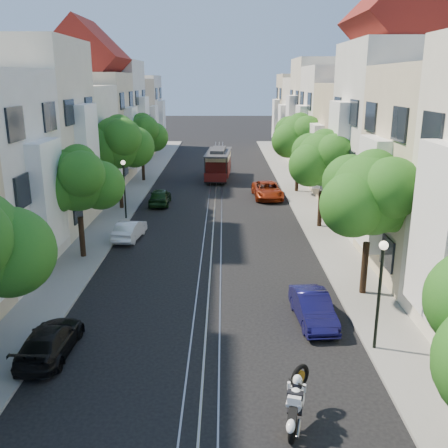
{
  "coord_description": "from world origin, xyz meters",
  "views": [
    {
      "loc": [
        0.71,
        -12.48,
        9.69
      ],
      "look_at": [
        0.73,
        13.28,
        2.2
      ],
      "focal_mm": 40.0,
      "sensor_mm": 36.0,
      "label": 1
    }
  ],
  "objects_px": {
    "tree_e_d": "(299,137)",
    "tree_e_c": "(324,160)",
    "sportbike_rider": "(296,399)",
    "parked_car_w_near": "(50,341)",
    "lamp_east": "(381,279)",
    "parked_car_e_far": "(267,190)",
    "lamp_west": "(124,181)",
    "tree_w_d": "(142,134)",
    "parked_car_e_mid": "(313,308)",
    "cable_car": "(218,162)",
    "tree_w_b": "(78,181)",
    "parked_car_w_far": "(160,197)",
    "tree_w_c": "(119,144)",
    "tree_e_b": "(372,196)",
    "parked_car_w_mid": "(130,230)"
  },
  "relations": [
    {
      "from": "tree_e_d",
      "to": "parked_car_w_near",
      "type": "distance_m",
      "value": 30.46
    },
    {
      "from": "cable_car",
      "to": "lamp_west",
      "type": "bearing_deg",
      "value": -109.1
    },
    {
      "from": "sportbike_rider",
      "to": "tree_w_c",
      "type": "bearing_deg",
      "value": 126.97
    },
    {
      "from": "tree_e_d",
      "to": "tree_e_c",
      "type": "bearing_deg",
      "value": -90.0
    },
    {
      "from": "parked_car_e_mid",
      "to": "tree_e_b",
      "type": "bearing_deg",
      "value": 38.83
    },
    {
      "from": "tree_e_d",
      "to": "parked_car_w_far",
      "type": "distance_m",
      "value": 13.21
    },
    {
      "from": "tree_w_b",
      "to": "tree_w_d",
      "type": "xyz_separation_m",
      "value": [
        0.0,
        22.0,
        0.2
      ]
    },
    {
      "from": "tree_w_c",
      "to": "parked_car_w_far",
      "type": "relative_size",
      "value": 1.81
    },
    {
      "from": "tree_w_b",
      "to": "parked_car_e_far",
      "type": "xyz_separation_m",
      "value": [
        11.54,
        14.72,
        -3.71
      ]
    },
    {
      "from": "tree_e_d",
      "to": "lamp_west",
      "type": "height_order",
      "value": "tree_e_d"
    },
    {
      "from": "tree_e_c",
      "to": "parked_car_e_far",
      "type": "distance_m",
      "value": 9.98
    },
    {
      "from": "tree_e_d",
      "to": "tree_w_d",
      "type": "distance_m",
      "value": 15.25
    },
    {
      "from": "parked_car_e_mid",
      "to": "parked_car_w_mid",
      "type": "height_order",
      "value": "parked_car_e_mid"
    },
    {
      "from": "tree_w_c",
      "to": "sportbike_rider",
      "type": "bearing_deg",
      "value": -68.51
    },
    {
      "from": "lamp_west",
      "to": "sportbike_rider",
      "type": "distance_m",
      "value": 24.08
    },
    {
      "from": "tree_e_d",
      "to": "cable_car",
      "type": "distance_m",
      "value": 9.98
    },
    {
      "from": "tree_w_b",
      "to": "parked_car_w_near",
      "type": "height_order",
      "value": "tree_w_b"
    },
    {
      "from": "tree_w_b",
      "to": "lamp_east",
      "type": "bearing_deg",
      "value": -36.58
    },
    {
      "from": "lamp_west",
      "to": "cable_car",
      "type": "xyz_separation_m",
      "value": [
        6.47,
        15.23,
        -1.18
      ]
    },
    {
      "from": "tree_w_b",
      "to": "parked_car_e_mid",
      "type": "relative_size",
      "value": 1.66
    },
    {
      "from": "sportbike_rider",
      "to": "parked_car_w_near",
      "type": "relative_size",
      "value": 0.53
    },
    {
      "from": "lamp_west",
      "to": "tree_e_c",
      "type": "bearing_deg",
      "value": -8.49
    },
    {
      "from": "cable_car",
      "to": "parked_car_e_far",
      "type": "xyz_separation_m",
      "value": [
        4.23,
        -8.53,
        -0.98
      ]
    },
    {
      "from": "parked_car_w_mid",
      "to": "tree_w_b",
      "type": "bearing_deg",
      "value": 67.95
    },
    {
      "from": "lamp_east",
      "to": "cable_car",
      "type": "distance_m",
      "value": 33.81
    },
    {
      "from": "tree_e_c",
      "to": "lamp_east",
      "type": "distance_m",
      "value": 16.1
    },
    {
      "from": "parked_car_w_near",
      "to": "tree_e_d",
      "type": "bearing_deg",
      "value": -113.89
    },
    {
      "from": "parked_car_e_far",
      "to": "tree_w_b",
      "type": "bearing_deg",
      "value": -130.96
    },
    {
      "from": "sportbike_rider",
      "to": "cable_car",
      "type": "height_order",
      "value": "cable_car"
    },
    {
      "from": "tree_w_d",
      "to": "sportbike_rider",
      "type": "relative_size",
      "value": 3.11
    },
    {
      "from": "parked_car_w_mid",
      "to": "parked_car_e_mid",
      "type": "bearing_deg",
      "value": 137.59
    },
    {
      "from": "sportbike_rider",
      "to": "parked_car_w_near",
      "type": "distance_m",
      "value": 9.25
    },
    {
      "from": "tree_e_d",
      "to": "parked_car_w_near",
      "type": "height_order",
      "value": "tree_e_d"
    },
    {
      "from": "tree_e_d",
      "to": "parked_car_e_far",
      "type": "distance_m",
      "value": 5.55
    },
    {
      "from": "tree_w_d",
      "to": "parked_car_e_mid",
      "type": "height_order",
      "value": "tree_w_d"
    },
    {
      "from": "tree_e_d",
      "to": "tree_w_b",
      "type": "relative_size",
      "value": 1.09
    },
    {
      "from": "tree_w_c",
      "to": "parked_car_w_near",
      "type": "xyz_separation_m",
      "value": [
        1.54,
        -21.27,
        -4.5
      ]
    },
    {
      "from": "parked_car_e_far",
      "to": "tree_w_d",
      "type": "bearing_deg",
      "value": 144.89
    },
    {
      "from": "tree_w_b",
      "to": "lamp_west",
      "type": "xyz_separation_m",
      "value": [
        0.84,
        8.02,
        -1.55
      ]
    },
    {
      "from": "lamp_east",
      "to": "parked_car_e_far",
      "type": "bearing_deg",
      "value": 94.4
    },
    {
      "from": "tree_e_b",
      "to": "parked_car_e_far",
      "type": "relative_size",
      "value": 1.35
    },
    {
      "from": "tree_e_b",
      "to": "lamp_west",
      "type": "relative_size",
      "value": 1.61
    },
    {
      "from": "tree_e_b",
      "to": "lamp_east",
      "type": "bearing_deg",
      "value": -100.93
    },
    {
      "from": "tree_w_c",
      "to": "lamp_east",
      "type": "xyz_separation_m",
      "value": [
        13.44,
        -20.98,
        -2.22
      ]
    },
    {
      "from": "lamp_east",
      "to": "parked_car_w_far",
      "type": "relative_size",
      "value": 1.06
    },
    {
      "from": "cable_car",
      "to": "parked_car_w_near",
      "type": "distance_m",
      "value": 34.03
    },
    {
      "from": "lamp_west",
      "to": "parked_car_w_near",
      "type": "height_order",
      "value": "lamp_west"
    },
    {
      "from": "tree_w_c",
      "to": "parked_car_w_far",
      "type": "xyz_separation_m",
      "value": [
        2.74,
        1.43,
        -4.4
      ]
    },
    {
      "from": "tree_w_c",
      "to": "tree_e_d",
      "type": "bearing_deg",
      "value": 22.62
    },
    {
      "from": "lamp_east",
      "to": "cable_car",
      "type": "height_order",
      "value": "lamp_east"
    }
  ]
}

